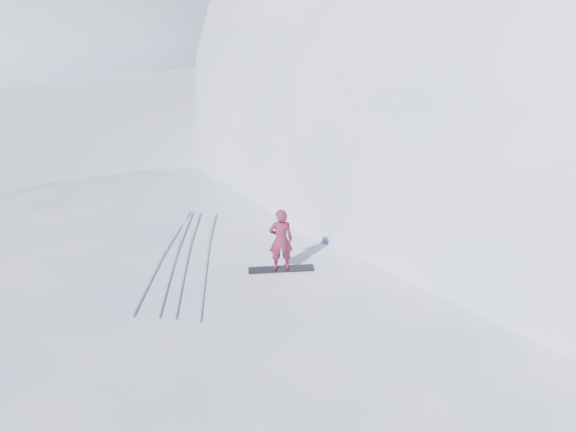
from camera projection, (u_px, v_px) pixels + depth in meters
name	position (u px, v px, depth m)	size (l,w,h in m)	color
near_ridge	(278.00, 365.00, 14.99)	(36.00, 28.00, 4.80)	white
peak_shoulder	(517.00, 170.00, 28.63)	(28.00, 24.00, 18.00)	white
far_ridge_c	(189.00, 8.00, 117.25)	(140.00, 90.00, 36.00)	white
wind_bumps	(213.00, 379.00, 14.46)	(16.00, 14.40, 1.00)	white
snowboard	(281.00, 269.00, 14.80)	(1.72, 0.32, 0.03)	black
snowboarder	(281.00, 240.00, 14.44)	(0.62, 0.41, 1.70)	maroon
board_tracks	(183.00, 255.00, 15.49)	(2.53, 5.95, 0.04)	silver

